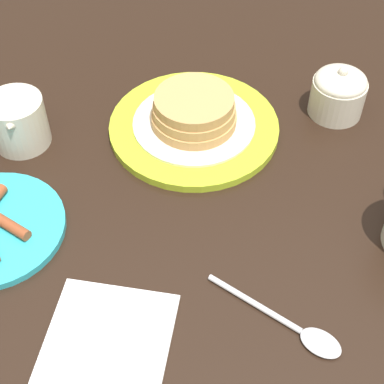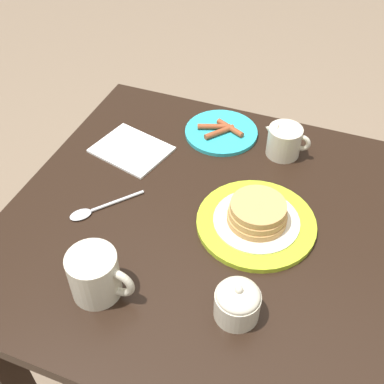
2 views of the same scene
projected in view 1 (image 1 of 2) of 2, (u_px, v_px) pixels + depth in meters
ground_plane at (199, 342)px, 1.45m from camera, size 8.00×8.00×0.00m
dining_table at (203, 173)px, 1.00m from camera, size 1.13×0.80×0.75m
pancake_plate at (194, 120)px, 0.84m from camera, size 0.25×0.25×0.06m
creamer_pitcher at (18, 121)px, 0.81m from camera, size 0.11×0.08×0.08m
sugar_bowl at (338, 92)px, 0.85m from camera, size 0.08×0.08×0.08m
napkin at (103, 356)px, 0.62m from camera, size 0.20×0.17×0.01m
spoon at (298, 329)px, 0.64m from camera, size 0.12×0.14×0.01m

